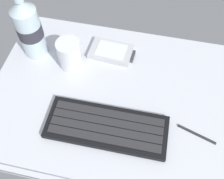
{
  "coord_description": "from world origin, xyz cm",
  "views": [
    {
      "loc": [
        7.43,
        -34.27,
        58.33
      ],
      "look_at": [
        0.0,
        0.0,
        3.0
      ],
      "focal_mm": 41.94,
      "sensor_mm": 36.0,
      "label": 1
    }
  ],
  "objects_px": {
    "handheld_device": "(112,52)",
    "stylus_pen": "(197,134)",
    "juice_cup": "(70,55)",
    "water_bottle": "(29,28)",
    "keyboard": "(107,127)"
  },
  "relations": [
    {
      "from": "juice_cup",
      "to": "stylus_pen",
      "type": "bearing_deg",
      "value": -21.68
    },
    {
      "from": "water_bottle",
      "to": "juice_cup",
      "type": "bearing_deg",
      "value": -12.45
    },
    {
      "from": "keyboard",
      "to": "stylus_pen",
      "type": "height_order",
      "value": "keyboard"
    },
    {
      "from": "handheld_device",
      "to": "stylus_pen",
      "type": "xyz_separation_m",
      "value": [
        0.25,
        -0.2,
        -0.0
      ]
    },
    {
      "from": "keyboard",
      "to": "handheld_device",
      "type": "distance_m",
      "value": 0.24
    },
    {
      "from": "juice_cup",
      "to": "water_bottle",
      "type": "relative_size",
      "value": 0.41
    },
    {
      "from": "juice_cup",
      "to": "water_bottle",
      "type": "bearing_deg",
      "value": 167.55
    },
    {
      "from": "juice_cup",
      "to": "stylus_pen",
      "type": "height_order",
      "value": "juice_cup"
    },
    {
      "from": "handheld_device",
      "to": "juice_cup",
      "type": "xyz_separation_m",
      "value": [
        -0.1,
        -0.06,
        0.03
      ]
    },
    {
      "from": "keyboard",
      "to": "handheld_device",
      "type": "height_order",
      "value": "keyboard"
    },
    {
      "from": "water_bottle",
      "to": "stylus_pen",
      "type": "relative_size",
      "value": 2.19
    },
    {
      "from": "handheld_device",
      "to": "juice_cup",
      "type": "relative_size",
      "value": 1.55
    },
    {
      "from": "keyboard",
      "to": "stylus_pen",
      "type": "distance_m",
      "value": 0.21
    },
    {
      "from": "keyboard",
      "to": "water_bottle",
      "type": "height_order",
      "value": "water_bottle"
    },
    {
      "from": "keyboard",
      "to": "juice_cup",
      "type": "relative_size",
      "value": 3.43
    }
  ]
}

